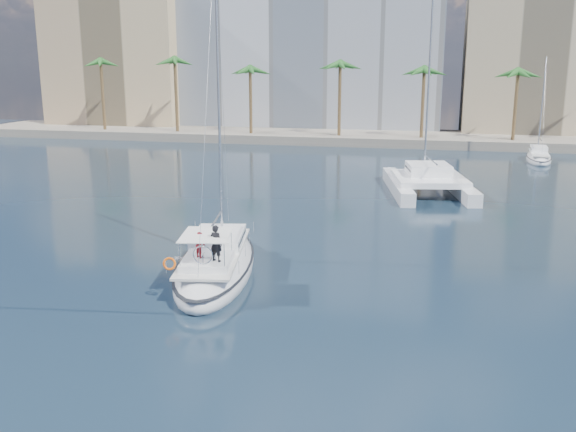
# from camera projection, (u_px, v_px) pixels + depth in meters

# --- Properties ---
(ground) EXTENTS (160.00, 160.00, 0.00)m
(ground) POSITION_uv_depth(u_px,v_px,m) (265.00, 283.00, 33.11)
(ground) COLOR black
(ground) RESTS_ON ground
(quay) EXTENTS (120.00, 14.00, 1.20)m
(quay) POSITION_uv_depth(u_px,v_px,m) (375.00, 137.00, 90.77)
(quay) COLOR gray
(quay) RESTS_ON ground
(building_modern) EXTENTS (42.00, 16.00, 28.00)m
(building_modern) POSITION_uv_depth(u_px,v_px,m) (308.00, 42.00, 101.55)
(building_modern) COLOR silver
(building_modern) RESTS_ON ground
(building_tan_left) EXTENTS (22.00, 14.00, 22.00)m
(building_tan_left) POSITION_uv_depth(u_px,v_px,m) (124.00, 62.00, 104.92)
(building_tan_left) COLOR tan
(building_tan_left) RESTS_ON ground
(building_beige) EXTENTS (20.00, 14.00, 20.00)m
(building_beige) POSITION_uv_depth(u_px,v_px,m) (536.00, 69.00, 92.35)
(building_beige) COLOR tan
(building_beige) RESTS_ON ground
(palm_left) EXTENTS (3.60, 3.60, 12.30)m
(palm_left) POSITION_uv_depth(u_px,v_px,m) (137.00, 67.00, 92.00)
(palm_left) COLOR brown
(palm_left) RESTS_ON ground
(palm_centre) EXTENTS (3.60, 3.60, 12.30)m
(palm_centre) POSITION_uv_depth(u_px,v_px,m) (374.00, 68.00, 84.69)
(palm_centre) COLOR brown
(palm_centre) RESTS_ON ground
(main_sloop) EXTENTS (6.13, 12.92, 18.43)m
(main_sloop) POSITION_uv_depth(u_px,v_px,m) (216.00, 265.00, 34.40)
(main_sloop) COLOR white
(main_sloop) RESTS_ON ground
(catamaran) EXTENTS (8.65, 13.71, 18.49)m
(catamaran) POSITION_uv_depth(u_px,v_px,m) (428.00, 179.00, 55.67)
(catamaran) COLOR white
(catamaran) RESTS_ON ground
(seagull) EXTENTS (1.01, 0.43, 0.19)m
(seagull) POSITION_uv_depth(u_px,v_px,m) (177.00, 258.00, 34.24)
(seagull) COLOR silver
(seagull) RESTS_ON ground
(moored_yacht_a) EXTENTS (3.37, 9.52, 11.90)m
(moored_yacht_a) POSITION_uv_depth(u_px,v_px,m) (538.00, 161.00, 73.35)
(moored_yacht_a) COLOR white
(moored_yacht_a) RESTS_ON ground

